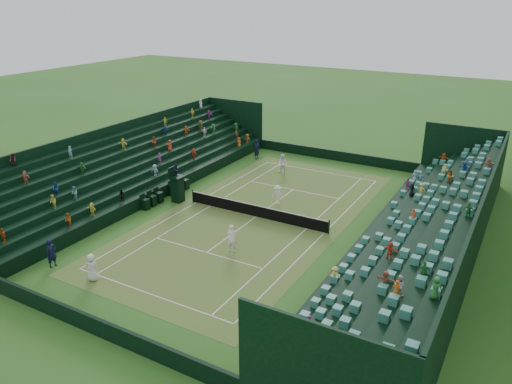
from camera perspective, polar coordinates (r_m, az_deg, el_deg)
ground at (r=37.22m, az=-0.00°, el=-2.86°), size 160.00×160.00×0.00m
court_surface at (r=37.22m, az=-0.00°, el=-2.86°), size 12.97×26.77×0.01m
perimeter_wall_north at (r=50.58m, az=8.97°, el=4.17°), size 17.17×0.20×1.00m
perimeter_wall_south at (r=26.21m, az=-18.03°, el=-14.28°), size 17.17×0.20×1.00m
perimeter_wall_east at (r=34.03m, az=12.56°, el=-4.95°), size 0.20×31.77×1.00m
perimeter_wall_west at (r=41.56m, az=-10.22°, el=0.20°), size 0.20×31.77×1.00m
north_grandstand at (r=32.80m, az=19.67°, el=-4.76°), size 6.60×32.00×4.90m
south_grandstand at (r=43.88m, az=-14.54°, el=2.46°), size 6.60×32.00×4.90m
tennis_net at (r=37.01m, az=-0.00°, el=-2.12°), size 11.67×0.10×1.06m
umpire_chair at (r=39.97m, az=-9.00°, el=0.74°), size 1.02×1.02×3.19m
courtside_chairs at (r=41.01m, az=-10.24°, el=-0.14°), size 0.57×5.54×1.23m
player_near_west at (r=30.44m, az=-18.25°, el=-8.20°), size 0.96×0.79×1.68m
player_near_east at (r=32.00m, az=-2.79°, el=-5.30°), size 0.77×0.58×1.90m
player_far_west at (r=46.03m, az=3.08°, el=3.22°), size 0.92×0.72×1.87m
player_far_east at (r=39.19m, az=2.48°, el=-0.34°), size 1.07×0.68×1.58m
line_judge_north at (r=50.20m, az=0.12°, el=4.92°), size 0.49×0.74×2.03m
line_judge_south at (r=32.73m, az=-22.34°, el=-6.49°), size 0.50×0.70×1.80m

